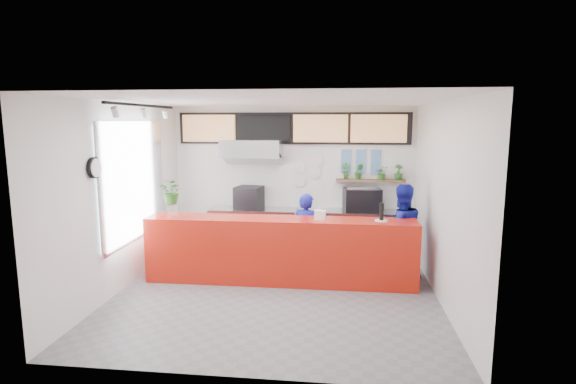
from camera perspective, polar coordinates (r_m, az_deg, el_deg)
The scene contains 46 objects.
floor at distance 7.40m, azimuth -1.42°, elevation -12.40°, with size 5.00×5.00×0.00m, color slate.
ceiling at distance 6.89m, azimuth -1.52°, elevation 11.50°, with size 5.00×5.00×0.00m, color silver.
wall_back at distance 9.44m, azimuth 0.64°, elevation 1.71°, with size 5.00×5.00×0.00m, color white.
wall_left at distance 7.74m, azimuth -20.12°, elevation -0.46°, with size 5.00×5.00×0.00m, color white.
wall_right at distance 7.09m, azimuth 18.97°, elevation -1.22°, with size 5.00×5.00×0.00m, color white.
service_counter at distance 7.59m, azimuth -1.02°, elevation -7.44°, with size 4.50×0.60×1.10m, color red.
cream_band at distance 9.36m, azimuth 0.65°, elevation 8.39°, with size 5.00×0.02×0.80m, color beige.
prep_bench at distance 9.46m, azimuth -4.40°, elevation -4.78°, with size 1.80×0.60×0.90m, color #B2B5BA.
panini_oven at distance 9.34m, azimuth -4.98°, elevation -0.71°, with size 0.51×0.51×0.46m, color black.
extraction_hood at distance 9.16m, azimuth -4.59°, elevation 5.53°, with size 1.20×0.70×0.35m, color #B2B5BA.
hood_lip at distance 9.17m, azimuth -4.57°, elevation 4.29°, with size 1.20×0.70×0.08m, color #B2B5BA.
right_bench at distance 9.31m, azimuth 9.69°, elevation -5.11°, with size 1.80×0.60×0.90m, color #B2B5BA.
espresso_machine at distance 9.17m, azimuth 9.37°, elevation -0.97°, with size 0.72×0.51×0.46m, color black.
espresso_tray at distance 9.13m, azimuth 9.41°, elevation 0.57°, with size 0.64×0.45×0.06m, color #B7BABF.
herb_shelf at distance 9.32m, azimuth 10.41°, elevation 1.46°, with size 1.40×0.18×0.04m, color brown.
menu_board_far_left at distance 9.59m, azimuth -9.99°, elevation 7.98°, with size 1.10×0.10×0.55m, color tan.
menu_board_mid_left at distance 9.33m, azimuth -3.07°, elevation 8.07°, with size 1.10×0.10×0.55m, color black.
menu_board_mid_right at distance 9.21m, azimuth 4.14°, elevation 8.05°, with size 1.10×0.10×0.55m, color tan.
menu_board_far_right at distance 9.23m, azimuth 11.42°, elevation 7.90°, with size 1.10×0.10×0.55m, color tan.
soffit at distance 9.33m, azimuth 0.63°, elevation 8.09°, with size 4.80×0.04×0.65m, color black.
window_pane at distance 7.96m, azimuth -19.05°, elevation 1.30°, with size 0.04×2.20×1.90m, color silver.
window_frame at distance 7.96m, azimuth -18.92°, elevation 1.30°, with size 0.03×2.30×2.00m, color #B2B5BA.
wall_clock_rim at distance 6.87m, azimuth -23.42°, elevation 2.84°, with size 0.30×0.30×0.05m, color black.
wall_clock_face at distance 6.85m, azimuth -23.20°, elevation 2.84°, with size 0.26×0.26×0.02m, color white.
track_rail at distance 7.48m, azimuth -17.94°, elevation 10.42°, with size 0.05×2.40×0.04m, color black.
dec_plate_a at distance 9.37m, azimuth 1.54°, elevation 3.19°, with size 0.24×0.24×0.03m, color silver.
dec_plate_b at distance 9.36m, azimuth 3.37°, elevation 2.55°, with size 0.24×0.24×0.03m, color silver.
dec_plate_c at distance 9.41m, azimuth 1.53°, elevation 1.37°, with size 0.24×0.24×0.03m, color silver.
dec_plate_d at distance 9.33m, azimuth 3.69°, elevation 4.07°, with size 0.24×0.24×0.03m, color silver.
photo_frame_a at distance 9.33m, azimuth 7.39°, elevation 4.63°, with size 0.20×0.02×0.25m, color #598CBF.
photo_frame_b at distance 9.34m, azimuth 9.24°, elevation 4.59°, with size 0.20×0.02×0.25m, color #598CBF.
photo_frame_c at distance 9.35m, azimuth 11.08°, elevation 4.55°, with size 0.20×0.02×0.25m, color #598CBF.
photo_frame_d at distance 9.35m, azimuth 7.36°, elevation 3.10°, with size 0.20×0.02×0.25m, color #598CBF.
photo_frame_e at distance 9.36m, azimuth 9.20°, elevation 3.06°, with size 0.20×0.02×0.25m, color #598CBF.
photo_frame_f at distance 9.38m, azimuth 11.03°, elevation 3.03°, with size 0.20×0.02×0.25m, color #598CBF.
staff_center at distance 7.98m, azimuth 2.30°, elevation -5.33°, with size 0.53×0.35×1.45m, color navy.
staff_right at distance 8.02m, azimuth 14.12°, elevation -4.83°, with size 0.80×0.62×1.64m, color navy.
herb_a at distance 9.27m, azimuth 7.33°, elevation 2.68°, with size 0.18×0.12×0.34m, color #2D6924.
herb_b at distance 9.28m, azimuth 8.99°, elevation 2.59°, with size 0.18×0.14×0.32m, color #2D6924.
herb_c at distance 9.32m, azimuth 11.84°, elevation 2.38°, with size 0.24×0.21×0.27m, color #2D6924.
herb_d at distance 9.35m, azimuth 13.86°, elevation 2.46°, with size 0.17×0.16×0.31m, color #2D6924.
glass_vase at distance 7.80m, azimuth -14.41°, elevation -2.38°, with size 0.16×0.16×0.20m, color white.
basil_vase at distance 7.74m, azimuth -14.51°, elevation 0.03°, with size 0.38×0.33×0.42m, color #2D6924.
napkin_holder at distance 7.36m, azimuth 4.10°, elevation -2.93°, with size 0.18×0.11×0.16m, color white.
white_plate at distance 7.42m, azimuth 11.76°, elevation -3.57°, with size 0.21×0.21×0.02m, color white.
pepper_mill at distance 7.39m, azimuth 11.79°, elevation -2.46°, with size 0.07×0.07×0.28m, color black.
Camera 1 is at (0.96, -6.82, 2.70)m, focal length 28.00 mm.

